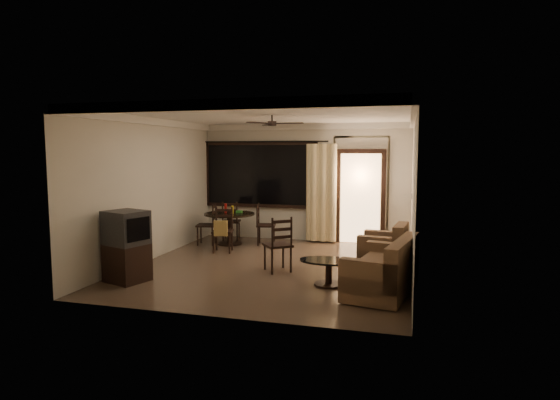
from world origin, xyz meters
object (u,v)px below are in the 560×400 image
(dining_chair_east, at_px, (266,232))
(tv_cabinet, at_px, (127,246))
(dining_chair_west, at_px, (207,232))
(dining_chair_north, at_px, (231,228))
(coffee_table, at_px, (329,268))
(dining_chair_south, at_px, (223,238))
(armchair, at_px, (386,250))
(side_chair, at_px, (278,255))
(dining_table, at_px, (230,220))
(sofa, at_px, (385,272))

(dining_chair_east, height_order, tv_cabinet, tv_cabinet)
(dining_chair_west, relative_size, dining_chair_east, 1.00)
(dining_chair_north, xyz_separation_m, coffee_table, (2.92, -3.22, -0.01))
(dining_chair_west, height_order, dining_chair_south, same)
(armchair, bearing_deg, tv_cabinet, -147.51)
(armchair, bearing_deg, coffee_table, -115.08)
(coffee_table, xyz_separation_m, side_chair, (-1.02, 0.63, 0.02))
(side_chair, bearing_deg, dining_chair_east, -105.36)
(dining_chair_north, bearing_deg, dining_chair_south, 92.21)
(armchair, bearing_deg, dining_table, 165.86)
(dining_table, xyz_separation_m, dining_chair_south, (0.17, -0.84, -0.27))
(dining_table, height_order, side_chair, side_chair)
(dining_chair_east, xyz_separation_m, armchair, (2.78, -1.52, 0.06))
(sofa, bearing_deg, dining_chair_south, 160.12)
(dining_chair_east, bearing_deg, sofa, -149.29)
(sofa, height_order, coffee_table, sofa)
(armchair, distance_m, coffee_table, 1.60)
(dining_chair_east, bearing_deg, dining_chair_west, 92.83)
(dining_table, xyz_separation_m, armchair, (3.60, -1.35, -0.24))
(dining_table, relative_size, sofa, 0.69)
(dining_table, relative_size, tv_cabinet, 0.98)
(dining_chair_north, height_order, tv_cabinet, tv_cabinet)
(dining_chair_west, xyz_separation_m, coffee_table, (3.25, -2.54, -0.01))
(dining_chair_east, height_order, coffee_table, dining_chair_east)
(dining_chair_south, height_order, tv_cabinet, tv_cabinet)
(dining_chair_west, distance_m, dining_chair_east, 1.35)
(sofa, distance_m, armchair, 1.58)
(dining_chair_south, relative_size, tv_cabinet, 0.81)
(dining_chair_east, bearing_deg, dining_chair_south, 135.70)
(side_chair, bearing_deg, tv_cabinet, -8.10)
(armchair, xyz_separation_m, side_chair, (-1.86, -0.73, -0.04))
(tv_cabinet, xyz_separation_m, side_chair, (2.24, 1.27, -0.29))
(dining_chair_east, height_order, dining_chair_south, same)
(sofa, bearing_deg, armchair, 103.27)
(dining_chair_east, relative_size, coffee_table, 1.01)
(dining_chair_north, xyz_separation_m, tv_cabinet, (-0.34, -3.86, 0.31))
(dining_chair_west, bearing_deg, sofa, 44.59)
(dining_chair_south, height_order, sofa, dining_chair_south)
(tv_cabinet, bearing_deg, dining_chair_north, 103.14)
(dining_chair_east, relative_size, tv_cabinet, 0.81)
(armchair, relative_size, side_chair, 0.89)
(dining_chair_west, height_order, side_chair, side_chair)
(dining_table, height_order, dining_chair_east, dining_chair_east)
(dining_chair_north, bearing_deg, dining_table, 95.98)
(tv_cabinet, height_order, armchair, tv_cabinet)
(dining_table, height_order, dining_chair_west, dining_chair_west)
(dining_chair_east, distance_m, sofa, 4.21)
(dining_chair_east, relative_size, side_chair, 0.95)
(tv_cabinet, relative_size, coffee_table, 1.25)
(dining_table, bearing_deg, coffee_table, -44.50)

